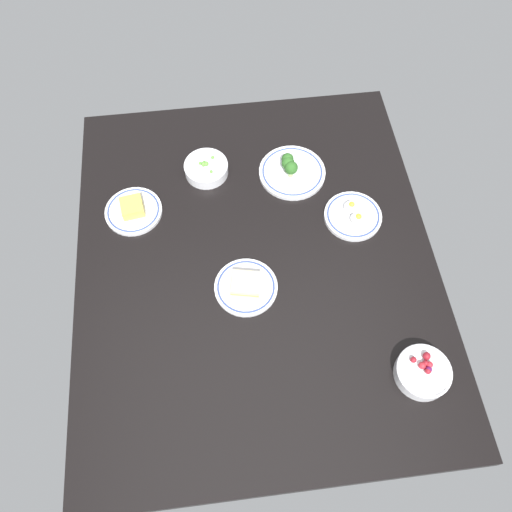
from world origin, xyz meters
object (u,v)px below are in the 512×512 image
(plate_cheese, at_px, (133,210))
(bowl_berries, at_px, (423,372))
(bowl_peas, at_px, (206,168))
(plate_broccoli, at_px, (291,170))
(plate_eggs, at_px, (353,215))
(plate_sandwich, at_px, (246,286))

(plate_cheese, bearing_deg, bowl_berries, -129.12)
(bowl_peas, xyz_separation_m, plate_broccoli, (-0.04, -0.27, -0.00))
(bowl_peas, distance_m, plate_broccoli, 0.28)
(bowl_peas, xyz_separation_m, bowl_berries, (-0.74, -0.51, 0.00))
(bowl_peas, relative_size, plate_cheese, 0.80)
(plate_eggs, bearing_deg, bowl_berries, -171.83)
(plate_eggs, relative_size, plate_cheese, 1.01)
(plate_sandwich, relative_size, plate_eggs, 1.02)
(plate_sandwich, distance_m, plate_broccoli, 0.44)
(plate_sandwich, height_order, bowl_peas, bowl_peas)
(bowl_peas, height_order, plate_broccoli, plate_broccoli)
(plate_sandwich, bearing_deg, bowl_berries, -125.54)
(bowl_peas, bearing_deg, plate_broccoli, -98.08)
(plate_sandwich, xyz_separation_m, plate_cheese, (0.30, 0.32, 0.00))
(plate_cheese, relative_size, bowl_berries, 1.23)
(bowl_berries, bearing_deg, plate_eggs, 8.17)
(plate_sandwich, height_order, plate_cheese, plate_cheese)
(plate_eggs, xyz_separation_m, plate_broccoli, (0.19, 0.16, 0.01))
(plate_sandwich, bearing_deg, plate_broccoli, -26.18)
(plate_sandwich, xyz_separation_m, plate_broccoli, (0.39, -0.19, 0.01))
(plate_eggs, xyz_separation_m, bowl_berries, (-0.51, -0.07, 0.01))
(plate_sandwich, distance_m, bowl_peas, 0.44)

